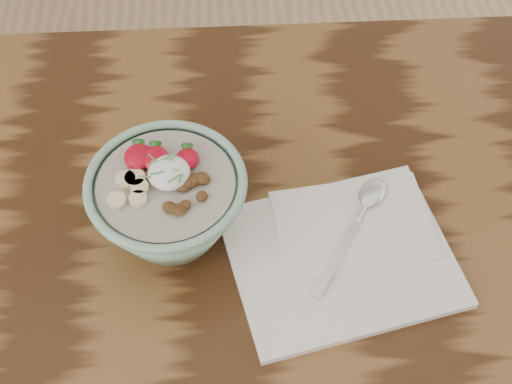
% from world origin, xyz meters
% --- Properties ---
extents(table, '(1.60, 0.90, 0.75)m').
position_xyz_m(table, '(0.00, 0.00, 0.66)').
color(table, '#381F0E').
rests_on(table, ground).
extents(breakfast_bowl, '(0.18, 0.18, 0.12)m').
position_xyz_m(breakfast_bowl, '(-0.06, 0.09, 0.81)').
color(breakfast_bowl, '#85B39A').
rests_on(breakfast_bowl, table).
extents(napkin, '(0.28, 0.25, 0.02)m').
position_xyz_m(napkin, '(0.14, 0.05, 0.76)').
color(napkin, white).
rests_on(napkin, table).
extents(spoon, '(0.11, 0.16, 0.01)m').
position_xyz_m(spoon, '(0.17, 0.10, 0.77)').
color(spoon, silver).
rests_on(spoon, napkin).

